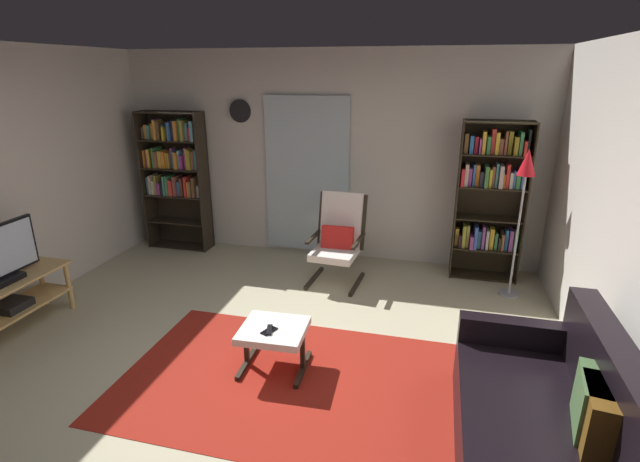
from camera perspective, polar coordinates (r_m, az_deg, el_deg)
The scene contains 14 objects.
ground_plane at distance 3.96m, azimuth -9.65°, elevation -17.61°, with size 7.02×7.02×0.00m, color #BAB290.
wall_back at distance 6.04m, azimuth 0.73°, elevation 8.99°, with size 5.60×0.06×2.60m, color beige.
glass_door_panel at distance 6.08m, azimuth -1.62°, elevation 6.65°, with size 1.10×0.01×2.00m, color silver.
area_rug at distance 3.93m, azimuth -3.71°, elevation -17.62°, with size 2.67×1.73×0.01m, color maroon.
tv_stand at distance 5.20m, azimuth -33.57°, elevation -7.01°, with size 0.43×1.20×0.53m.
bookshelf_near_tv at distance 6.61m, azimuth -17.11°, elevation 7.12°, with size 0.86×0.30×1.84m.
bookshelf_near_sofa at distance 5.69m, azimuth 19.95°, elevation 4.07°, with size 0.75×0.30×1.83m.
leather_sofa at distance 3.24m, azimuth 26.65°, elevation -22.39°, with size 0.91×1.97×0.88m.
lounge_armchair at distance 5.40m, azimuth 2.23°, elevation -0.65°, with size 0.61×0.69×1.02m.
ottoman at distance 3.91m, azimuth -5.64°, elevation -12.37°, with size 0.54×0.50×0.38m.
tv_remote at distance 3.83m, azimuth -6.15°, elevation -11.82°, with size 0.04×0.14×0.02m, color black.
cell_phone at distance 3.82m, azimuth -6.19°, elevation -11.94°, with size 0.07×0.14×0.01m, color black.
floor_lamp_by_shelf at distance 5.23m, azimuth 23.58°, elevation 5.56°, with size 0.22×0.22×1.60m.
wall_clock at distance 6.24m, azimuth -9.63°, elevation 14.16°, with size 0.29×0.03×0.29m.
Camera 1 is at (1.38, -2.88, 2.34)m, focal length 26.41 mm.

